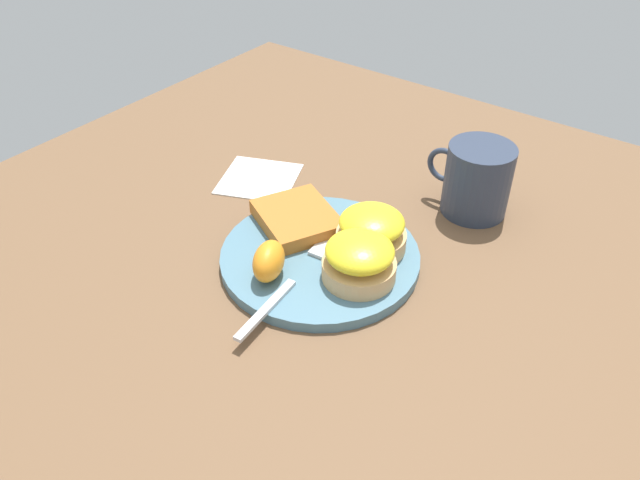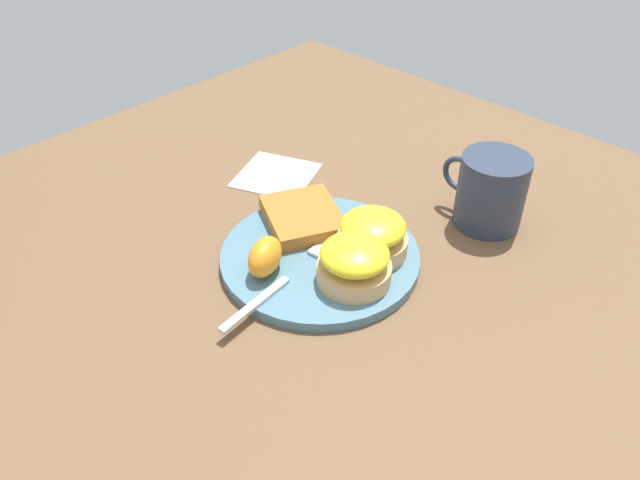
{
  "view_description": "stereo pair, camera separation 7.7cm",
  "coord_description": "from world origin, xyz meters",
  "views": [
    {
      "loc": [
        -0.36,
        0.49,
        0.51
      ],
      "look_at": [
        0.0,
        0.0,
        0.03
      ],
      "focal_mm": 35.0,
      "sensor_mm": 36.0,
      "label": 1
    },
    {
      "loc": [
        -0.42,
        0.44,
        0.51
      ],
      "look_at": [
        0.0,
        0.0,
        0.03
      ],
      "focal_mm": 35.0,
      "sensor_mm": 36.0,
      "label": 2
    }
  ],
  "objects": [
    {
      "name": "fork",
      "position": [
        -0.01,
        0.06,
        0.02
      ],
      "size": [
        0.04,
        0.21,
        0.0
      ],
      "color": "silver",
      "rests_on": "plate"
    },
    {
      "name": "sandwich_benedict_left",
      "position": [
        -0.06,
        0.01,
        0.04
      ],
      "size": [
        0.09,
        0.09,
        0.05
      ],
      "color": "tan",
      "rests_on": "plate"
    },
    {
      "name": "ground_plane",
      "position": [
        0.0,
        0.0,
        0.0
      ],
      "size": [
        1.1,
        1.1,
        0.0
      ],
      "primitive_type": "plane",
      "color": "brown"
    },
    {
      "name": "plate",
      "position": [
        0.0,
        0.0,
        0.01
      ],
      "size": [
        0.25,
        0.25,
        0.01
      ],
      "primitive_type": "cylinder",
      "color": "slate",
      "rests_on": "ground_plane"
    },
    {
      "name": "hashbrown_patty",
      "position": [
        0.06,
        -0.03,
        0.02
      ],
      "size": [
        0.14,
        0.13,
        0.02
      ],
      "primitive_type": "cube",
      "rotation": [
        0.0,
        0.0,
        -0.48
      ],
      "color": "#B36928",
      "rests_on": "plate"
    },
    {
      "name": "sandwich_benedict_right",
      "position": [
        -0.05,
        -0.05,
        0.04
      ],
      "size": [
        0.09,
        0.09,
        0.05
      ],
      "color": "tan",
      "rests_on": "plate"
    },
    {
      "name": "cup",
      "position": [
        -0.1,
        -0.22,
        0.05
      ],
      "size": [
        0.12,
        0.09,
        0.1
      ],
      "color": "#2D384C",
      "rests_on": "ground_plane"
    },
    {
      "name": "napkin",
      "position": [
        0.19,
        -0.1,
        0.0
      ],
      "size": [
        0.14,
        0.14,
        0.0
      ],
      "primitive_type": "cube",
      "rotation": [
        0.0,
        0.0,
        0.4
      ],
      "color": "white",
      "rests_on": "ground_plane"
    },
    {
      "name": "orange_wedge",
      "position": [
        0.02,
        0.07,
        0.04
      ],
      "size": [
        0.06,
        0.07,
        0.04
      ],
      "primitive_type": "ellipsoid",
      "rotation": [
        0.0,
        0.0,
        2.0
      ],
      "color": "orange",
      "rests_on": "plate"
    }
  ]
}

